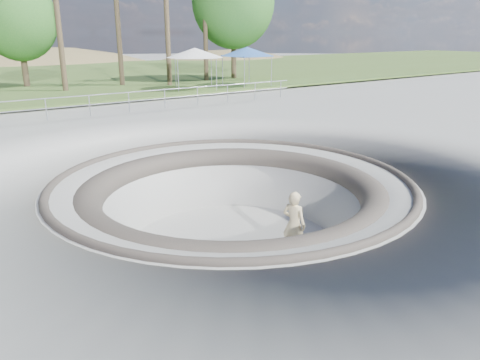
{
  "coord_description": "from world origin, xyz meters",
  "views": [
    {
      "loc": [
        -7.21,
        -10.45,
        4.03
      ],
      "look_at": [
        0.4,
        0.17,
        -0.1
      ],
      "focal_mm": 35.0,
      "sensor_mm": 36.0,
      "label": 1
    }
  ],
  "objects": [
    {
      "name": "safety_railing",
      "position": [
        0.0,
        12.0,
        0.69
      ],
      "size": [
        25.0,
        0.06,
        1.03
      ],
      "color": "#999DA2",
      "rests_on": "ground"
    },
    {
      "name": "canopy_blue",
      "position": [
        13.81,
        18.0,
        2.69
      ],
      "size": [
        5.45,
        5.45,
        2.76
      ],
      "color": "#999DA2",
      "rests_on": "ground"
    },
    {
      "name": "skate_bowl",
      "position": [
        0.0,
        0.0,
        -1.83
      ],
      "size": [
        14.0,
        14.0,
        4.1
      ],
      "color": "#9B9A96",
      "rests_on": "ground"
    },
    {
      "name": "distant_hills",
      "position": [
        3.78,
        57.17,
        -7.02
      ],
      "size": [
        103.2,
        45.0,
        28.6
      ],
      "color": "olive",
      "rests_on": "ground"
    },
    {
      "name": "skater",
      "position": [
        0.72,
        -1.88,
        -0.89
      ],
      "size": [
        0.63,
        0.78,
        1.86
      ],
      "primitive_type": "imported",
      "rotation": [
        0.0,
        0.0,
        1.87
      ],
      "color": "beige",
      "rests_on": "skateboard"
    },
    {
      "name": "skateboard",
      "position": [
        0.72,
        -1.88,
        -1.84
      ],
      "size": [
        0.77,
        0.43,
        0.08
      ],
      "color": "#94603B",
      "rests_on": "ground"
    },
    {
      "name": "grass_strip",
      "position": [
        0.0,
        34.0,
        0.22
      ],
      "size": [
        180.0,
        36.0,
        0.12
      ],
      "color": "#445F26",
      "rests_on": "ground"
    },
    {
      "name": "bushy_tree_right",
      "position": [
        16.35,
        23.33,
        6.48
      ],
      "size": [
        7.05,
        6.41,
        10.17
      ],
      "color": "brown",
      "rests_on": "ground"
    },
    {
      "name": "canopy_white",
      "position": [
        9.57,
        18.27,
        2.69
      ],
      "size": [
        4.96,
        4.96,
        2.76
      ],
      "color": "#999DA2",
      "rests_on": "ground"
    },
    {
      "name": "ground",
      "position": [
        0.0,
        0.0,
        0.0
      ],
      "size": [
        180.0,
        180.0,
        0.0
      ],
      "primitive_type": "plane",
      "color": "#9B9A96",
      "rests_on": "ground"
    },
    {
      "name": "bushy_tree_mid",
      "position": [
        0.32,
        26.8,
        4.9
      ],
      "size": [
        5.29,
        4.81,
        7.63
      ],
      "color": "brown",
      "rests_on": "ground"
    }
  ]
}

